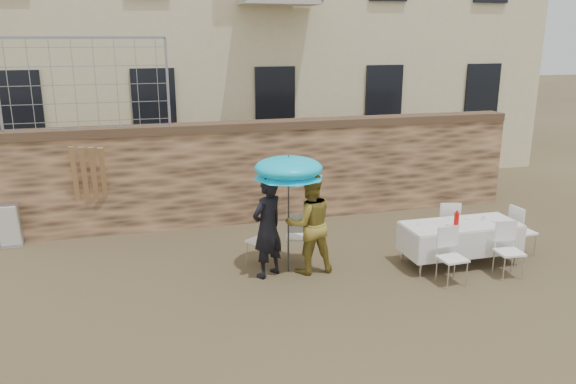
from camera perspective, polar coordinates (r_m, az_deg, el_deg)
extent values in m
plane|color=brown|center=(8.27, 1.36, -13.62)|extent=(80.00, 80.00, 0.00)
cube|color=brown|center=(12.44, -5.17, 1.87)|extent=(13.00, 0.50, 2.20)
imported|color=black|center=(9.57, -2.11, -3.60)|extent=(0.78, 0.71, 1.78)
imported|color=gold|center=(9.76, 2.19, -3.22)|extent=(0.89, 0.71, 1.78)
cylinder|color=#3F3F44|center=(9.77, 0.05, -3.40)|extent=(0.03, 0.03, 1.71)
cone|color=#0ABCE9|center=(9.50, 0.05, 2.12)|extent=(1.22, 1.22, 0.22)
cube|color=silver|center=(10.60, 17.18, -3.18)|extent=(2.10, 0.85, 0.05)
cylinder|color=silver|center=(9.98, 13.40, -6.39)|extent=(0.04, 0.04, 0.74)
cylinder|color=silver|center=(10.99, 22.19, -5.10)|extent=(0.04, 0.04, 0.74)
cylinder|color=silver|center=(10.55, 11.63, -5.07)|extent=(0.04, 0.04, 0.74)
cylinder|color=silver|center=(11.50, 20.14, -3.98)|extent=(0.04, 0.04, 0.74)
cylinder|color=red|center=(10.33, 16.74, -2.73)|extent=(0.09, 0.09, 0.26)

